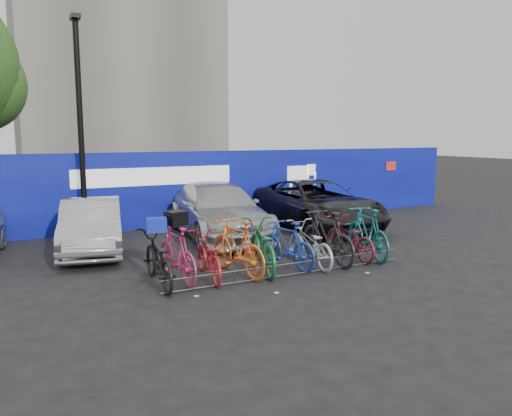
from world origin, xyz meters
TOP-DOWN VIEW (x-y plane):
  - ground at (0.00, 0.00)m, footprint 100.00×100.00m
  - hoarding at (0.01, 6.00)m, footprint 22.00×0.18m
  - lamppost at (-3.20, 5.40)m, footprint 0.25×0.50m
  - bike_rack at (-0.00, -0.60)m, footprint 5.60×0.03m
  - car_1 at (-3.32, 3.57)m, footprint 2.11×4.22m
  - car_2 at (0.28, 3.96)m, footprint 2.68×5.45m
  - car_3 at (3.54, 3.77)m, footprint 2.73×5.50m
  - bike_0 at (-2.64, 0.06)m, footprint 0.81×2.08m
  - bike_1 at (-2.21, 0.15)m, footprint 0.66×1.96m
  - bike_2 at (-1.59, 0.04)m, footprint 0.87×1.89m
  - bike_3 at (-0.93, 0.03)m, footprint 0.84×2.05m
  - bike_4 at (-0.34, 0.06)m, footprint 1.23×2.23m
  - bike_5 at (0.28, 0.05)m, footprint 0.82×1.83m
  - bike_6 at (0.82, -0.04)m, footprint 0.78×1.94m
  - bike_7 at (1.32, -0.01)m, footprint 0.59×2.05m
  - bike_8 at (2.03, 0.10)m, footprint 0.70×1.89m
  - bike_9 at (2.46, -0.04)m, footprint 0.99×2.11m
  - cargo_crate at (-2.64, 0.06)m, footprint 0.43×0.37m
  - cargo_topcase at (-2.21, 0.15)m, footprint 0.44×0.42m

SIDE VIEW (x-z plane):
  - ground at x=0.00m, z-range 0.00..0.00m
  - bike_rack at x=0.00m, z-range 0.01..0.31m
  - bike_2 at x=-1.59m, z-range 0.00..0.96m
  - bike_8 at x=2.03m, z-range 0.00..0.98m
  - bike_6 at x=0.82m, z-range 0.00..1.00m
  - bike_5 at x=0.28m, z-range 0.00..1.06m
  - bike_0 at x=-2.64m, z-range 0.00..1.07m
  - bike_4 at x=-0.34m, z-range 0.00..1.11m
  - bike_1 at x=-2.21m, z-range 0.00..1.16m
  - bike_3 at x=-0.93m, z-range 0.00..1.20m
  - bike_9 at x=2.46m, z-range 0.00..1.22m
  - bike_7 at x=1.32m, z-range 0.00..1.23m
  - car_1 at x=-3.32m, z-range 0.00..1.33m
  - car_3 at x=3.54m, z-range 0.00..1.50m
  - car_2 at x=0.28m, z-range 0.00..1.53m
  - hoarding at x=0.01m, z-range 0.00..2.40m
  - cargo_crate at x=-2.64m, z-range 1.07..1.34m
  - cargo_topcase at x=-2.21m, z-range 1.16..1.43m
  - lamppost at x=-3.20m, z-range 0.22..6.33m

